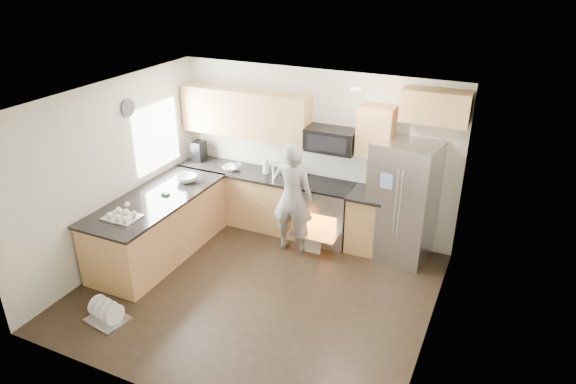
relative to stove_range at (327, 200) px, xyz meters
The scene contains 8 objects.
ground 1.86m from the stove_range, 101.69° to the right, with size 4.50×4.50×0.00m, color black.
room_shell 1.99m from the stove_range, 103.00° to the right, with size 4.54×4.04×2.62m.
back_cabinet_run 0.98m from the stove_range, behind, with size 4.45×0.64×2.50m.
peninsula 2.56m from the stove_range, 145.48° to the right, with size 0.96×2.36×1.03m.
stove_range is the anchor object (origin of this frame).
refrigerator 1.17m from the stove_range, ahead, with size 0.96×0.80×1.79m.
person 0.63m from the stove_range, 125.78° to the right, with size 0.63×0.41×1.72m, color gray.
dish_rack 3.52m from the stove_range, 119.72° to the right, with size 0.54×0.46×0.30m.
Camera 1 is at (2.78, -4.99, 4.13)m, focal length 32.00 mm.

